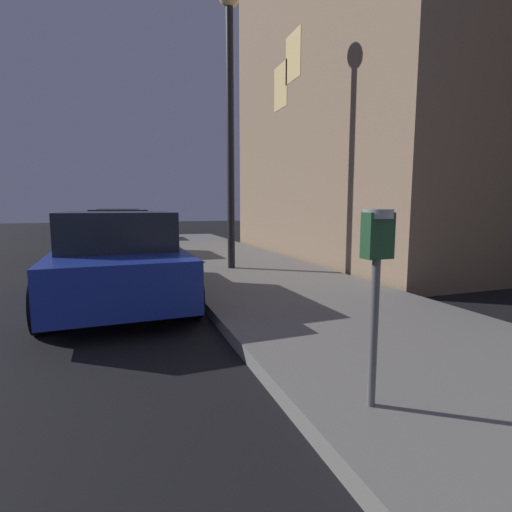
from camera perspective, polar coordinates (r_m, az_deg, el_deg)
parking_meter at (r=2.61m, az=17.63°, el=-0.45°), size 0.19×0.19×1.34m
car_blue at (r=6.33m, az=-20.00°, el=-0.26°), size 2.10×4.16×1.43m
car_black at (r=11.98m, az=-19.84°, el=3.08°), size 2.04×4.33×1.43m
car_silver at (r=17.96m, az=-19.79°, el=4.37°), size 2.20×4.37×1.43m
street_lamp at (r=8.81m, az=-3.92°, el=23.81°), size 0.44×0.44×5.88m
building_mid at (r=13.76m, az=21.86°, el=31.58°), size 7.31×9.27×14.52m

